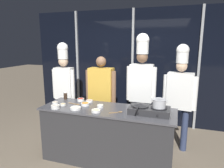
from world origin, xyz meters
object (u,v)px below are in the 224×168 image
prep_bowl_chili_flakes (81,100)px  prep_bowl_bean_sprouts (100,106)px  prep_bowl_ginger (63,104)px  serving_spoon_slotted (118,112)px  prep_bowl_carrots (85,104)px  prep_bowl_shrimp (90,101)px  chef_head (64,81)px  prep_bowl_chicken (55,103)px  prep_bowl_noodles (96,111)px  prep_bowl_garlic (76,108)px  portable_stove (149,110)px  person_guest (101,91)px  chef_line (180,91)px  chef_sous (141,81)px  stock_pot (159,103)px  squeeze_bottle_soy (65,95)px  serving_spoon_solid (76,104)px  frying_pan (140,105)px  prep_bowl_onion (55,106)px

prep_bowl_chili_flakes → prep_bowl_bean_sprouts: (0.47, -0.23, -0.00)m
prep_bowl_ginger → serving_spoon_slotted: size_ratio=0.48×
prep_bowl_carrots → prep_bowl_chili_flakes: size_ratio=1.12×
prep_bowl_shrimp → chef_head: chef_head is taller
prep_bowl_chicken → prep_bowl_noodles: bearing=-9.1°
prep_bowl_chili_flakes → prep_bowl_ginger: prep_bowl_chili_flakes is taller
prep_bowl_garlic → portable_stove: bearing=8.7°
person_guest → prep_bowl_chicken: bearing=51.4°
prep_bowl_shrimp → chef_line: (1.51, 0.50, 0.18)m
prep_bowl_carrots → prep_bowl_chili_flakes: prep_bowl_chili_flakes is taller
portable_stove → chef_sous: bearing=108.8°
stock_pot → prep_bowl_ginger: bearing=-177.5°
prep_bowl_carrots → squeeze_bottle_soy: bearing=155.9°
prep_bowl_noodles → serving_spoon_solid: bearing=152.3°
frying_pan → prep_bowl_carrots: size_ratio=3.23×
prep_bowl_shrimp → prep_bowl_carrots: bearing=-85.6°
stock_pot → prep_bowl_carrots: bearing=177.4°
prep_bowl_bean_sprouts → chef_head: bearing=149.3°
prep_bowl_garlic → chef_line: bearing=31.1°
prep_bowl_chicken → chef_line: (1.99, 0.82, 0.17)m
prep_bowl_ginger → chef_sous: size_ratio=0.04×
portable_stove → chef_line: chef_line is taller
stock_pot → squeeze_bottle_soy: size_ratio=1.44×
prep_bowl_chili_flakes → prep_bowl_onion: bearing=-111.4°
frying_pan → prep_bowl_chicken: 1.44m
prep_bowl_bean_sprouts → frying_pan: bearing=-3.6°
chef_sous → prep_bowl_carrots: bearing=41.8°
frying_pan → prep_bowl_noodles: 0.67m
portable_stove → serving_spoon_solid: 1.24m
prep_bowl_chicken → prep_bowl_ginger: size_ratio=1.04×
prep_bowl_carrots → chef_sous: bearing=41.1°
prep_bowl_garlic → prep_bowl_ginger: size_ratio=1.86×
prep_bowl_chili_flakes → chef_head: 0.72m
prep_bowl_onion → prep_bowl_ginger: (0.04, 0.17, -0.01)m
squeeze_bottle_soy → chef_head: bearing=123.5°
prep_bowl_garlic → prep_bowl_carrots: bearing=76.2°
chef_sous → chef_line: chef_sous is taller
stock_pot → prep_bowl_shrimp: stock_pot is taller
prep_bowl_noodles → prep_bowl_carrots: bearing=140.4°
portable_stove → prep_bowl_chicken: portable_stove is taller
squeeze_bottle_soy → chef_sous: (1.32, 0.48, 0.27)m
frying_pan → serving_spoon_slotted: bearing=-161.7°
prep_bowl_carrots → prep_bowl_noodles: 0.39m
frying_pan → prep_bowl_noodles: frying_pan is taller
prep_bowl_noodles → prep_bowl_ginger: (-0.65, 0.12, -0.00)m
portable_stove → prep_bowl_carrots: bearing=177.0°
frying_pan → prep_bowl_noodles: (-0.63, -0.19, -0.10)m
prep_bowl_shrimp → prep_bowl_noodles: prep_bowl_noodles is taller
stock_pot → squeeze_bottle_soy: bearing=170.6°
stock_pot → chef_line: bearing=69.4°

